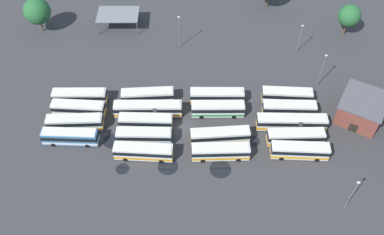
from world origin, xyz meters
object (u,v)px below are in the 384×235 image
bus_row1_slot1 (218,109)px  bus_row1_slot4 (221,152)px  bus_row2_slot1 (148,109)px  depot_building (361,108)px  bus_row0_slot0 (287,95)px  bus_row3_slot3 (70,137)px  bus_row3_slot1 (79,108)px  tree_east_edge (37,11)px  bus_row2_slot0 (148,96)px  tree_west_edge (349,16)px  lamp_post_far_corner (300,38)px  bus_row1_slot0 (217,96)px  bus_row0_slot4 (300,151)px  bus_row2_slot4 (143,152)px  bus_row1_slot3 (220,136)px  bus_row3_slot0 (80,96)px  bus_row2_slot2 (146,122)px  maintenance_shelter (118,14)px  lamp_post_near_entrance (322,69)px  lamp_post_by_building (179,31)px  bus_row0_slot1 (289,109)px  lamp_post_mid_lot (352,195)px  bus_row0_slot2 (292,122)px  bus_row2_slot3 (144,136)px  bus_row3_slot2 (75,122)px  bus_row0_slot3 (295,137)px

bus_row1_slot1 → bus_row1_slot4: bearing=85.5°
bus_row2_slot1 → depot_building: 46.03m
bus_row0_slot0 → bus_row3_slot3: size_ratio=0.97×
bus_row3_slot1 → tree_east_edge: size_ratio=1.21×
bus_row2_slot0 → tree_west_edge: tree_west_edge is taller
lamp_post_far_corner → bus_row1_slot0: bearing=34.5°
bus_row0_slot4 → bus_row2_slot4: 31.31m
bus_row1_slot1 → bus_row3_slot1: bearing=-5.2°
bus_row1_slot3 → bus_row3_slot0: bearing=-25.1°
bus_row2_slot2 → maintenance_shelter: bearing=-79.6°
bus_row1_slot3 → lamp_post_near_entrance: 29.08m
bus_row0_slot0 → lamp_post_by_building: size_ratio=1.22×
bus_row0_slot0 → bus_row0_slot1: same height
tree_east_edge → lamp_post_mid_lot: bearing=137.1°
bus_row0_slot2 → tree_west_edge: size_ratio=1.71×
bus_row2_slot3 → bus_row3_slot3: 15.22m
lamp_post_by_building → tree_west_edge: (-43.73, -1.35, 0.80)m
bus_row1_slot0 → bus_row1_slot3: (0.84, 11.38, 0.00)m
bus_row0_slot1 → bus_row2_slot3: 31.98m
bus_row0_slot4 → bus_row2_slot3: (31.04, -6.47, -0.00)m
bus_row3_slot2 → tree_west_edge: 72.69m
bus_row1_slot3 → bus_row3_slot3: same height
bus_row1_slot0 → bus_row3_slot0: size_ratio=1.01×
lamp_post_near_entrance → tree_west_edge: bearing=-124.3°
bus_row2_slot1 → bus_row2_slot2: bearing=81.6°
lamp_post_by_building → bus_row0_slot3: bearing=123.4°
bus_row1_slot0 → bus_row1_slot1: (0.34, 3.88, -0.00)m
bus_row1_slot1 → maintenance_shelter: bearing=-56.6°
bus_row1_slot3 → bus_row3_slot2: size_ratio=1.03×
bus_row2_slot4 → lamp_post_near_entrance: bearing=-157.2°
bus_row1_slot0 → lamp_post_by_building: lamp_post_by_building is taller
bus_row0_slot0 → maintenance_shelter: bearing=-39.2°
bus_row1_slot1 → bus_row3_slot0: (30.30, -6.44, 0.00)m
bus_row0_slot2 → lamp_post_far_corner: (-7.61, -24.45, 2.65)m
bus_row2_slot2 → bus_row3_slot3: 15.85m
bus_row3_slot1 → bus_row3_slot2: same height
lamp_post_far_corner → bus_row2_slot3: bearing=33.2°
bus_row0_slot1 → bus_row0_slot3: same height
bus_row2_slot1 → bus_row0_slot2: bearing=167.8°
bus_row0_slot3 → tree_east_edge: bearing=-36.6°
tree_west_edge → lamp_post_by_building: bearing=1.8°
bus_row1_slot4 → bus_row3_slot1: 32.63m
bus_row0_slot4 → bus_row2_slot2: 32.28m
bus_row2_slot3 → lamp_post_near_entrance: bearing=-162.1°
bus_row0_slot1 → bus_row3_slot0: size_ratio=0.97×
bus_row2_slot0 → maintenance_shelter: 29.56m
depot_building → tree_east_edge: (73.33, -37.16, 3.43)m
bus_row2_slot2 → tree_east_edge: bearing=-53.2°
lamp_post_near_entrance → tree_west_edge: lamp_post_near_entrance is taller
bus_row1_slot3 → bus_row3_slot1: 31.48m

